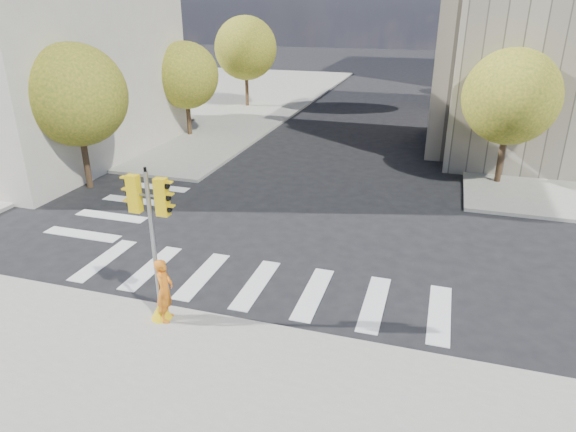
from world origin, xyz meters
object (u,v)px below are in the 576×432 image
object	(u,v)px
lamp_near	(516,74)
lamp_far	(498,50)
photographer	(165,290)
traffic_signal	(155,259)

from	to	relation	value
lamp_near	lamp_far	world-z (taller)	same
lamp_far	photographer	xyz separation A→B (m)	(-9.64, -32.60, -3.54)
lamp_near	photographer	bearing A→B (deg)	-117.40
lamp_far	traffic_signal	world-z (taller)	lamp_far
lamp_far	lamp_near	bearing A→B (deg)	-90.00
lamp_far	traffic_signal	size ratio (longest dim) A/B	1.93
photographer	lamp_far	bearing A→B (deg)	-30.95
lamp_far	photographer	world-z (taller)	lamp_far
traffic_signal	photographer	bearing A→B (deg)	0.47
lamp_far	photographer	distance (m)	34.18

